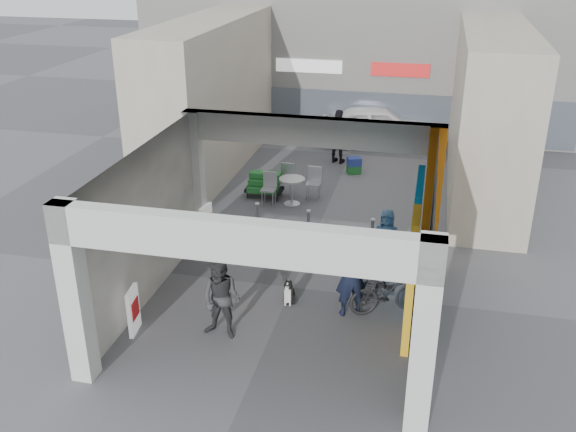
% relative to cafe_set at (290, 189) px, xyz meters
% --- Properties ---
extents(ground, '(90.00, 90.00, 0.00)m').
position_rel_cafe_set_xyz_m(ground, '(1.21, -5.18, -0.35)').
color(ground, '#58585D').
rests_on(ground, ground).
extents(arcade_canopy, '(6.40, 6.45, 6.40)m').
position_rel_cafe_set_xyz_m(arcade_canopy, '(1.75, -6.00, 1.95)').
color(arcade_canopy, silver).
rests_on(arcade_canopy, ground).
extents(far_building, '(18.00, 4.08, 8.00)m').
position_rel_cafe_set_xyz_m(far_building, '(1.21, 8.82, 3.64)').
color(far_building, silver).
rests_on(far_building, ground).
extents(plaza_bldg_left, '(2.00, 9.00, 5.00)m').
position_rel_cafe_set_xyz_m(plaza_bldg_left, '(-3.29, 2.32, 2.15)').
color(plaza_bldg_left, '#BAAE9A').
rests_on(plaza_bldg_left, ground).
extents(plaza_bldg_right, '(2.00, 9.00, 5.00)m').
position_rel_cafe_set_xyz_m(plaza_bldg_right, '(5.71, 2.32, 2.15)').
color(plaza_bldg_right, '#BAAE9A').
rests_on(plaza_bldg_right, ground).
extents(bollard_left, '(0.09, 0.09, 0.96)m').
position_rel_cafe_set_xyz_m(bollard_left, '(-0.28, -2.72, 0.13)').
color(bollard_left, gray).
rests_on(bollard_left, ground).
extents(bollard_center, '(0.09, 0.09, 0.96)m').
position_rel_cafe_set_xyz_m(bollard_center, '(1.14, -2.89, 0.13)').
color(bollard_center, gray).
rests_on(bollard_center, ground).
extents(bollard_right, '(0.09, 0.09, 0.88)m').
position_rel_cafe_set_xyz_m(bollard_right, '(2.80, -2.88, 0.09)').
color(bollard_right, gray).
rests_on(bollard_right, ground).
extents(advert_board_near, '(0.16, 0.56, 1.00)m').
position_rel_cafe_set_xyz_m(advert_board_near, '(-1.53, -7.64, 0.16)').
color(advert_board_near, white).
rests_on(advert_board_near, ground).
extents(advert_board_far, '(0.18, 0.56, 1.00)m').
position_rel_cafe_set_xyz_m(advert_board_far, '(-1.53, -3.25, 0.16)').
color(advert_board_far, white).
rests_on(advert_board_far, ground).
extents(cafe_set, '(1.64, 1.32, 0.99)m').
position_rel_cafe_set_xyz_m(cafe_set, '(0.00, 0.00, 0.00)').
color(cafe_set, '#B2B2B7').
rests_on(cafe_set, ground).
extents(produce_stand, '(1.14, 0.62, 0.75)m').
position_rel_cafe_set_xyz_m(produce_stand, '(-0.83, 0.07, -0.05)').
color(produce_stand, black).
rests_on(produce_stand, ground).
extents(crate_stack, '(0.55, 0.50, 0.56)m').
position_rel_cafe_set_xyz_m(crate_stack, '(1.60, 2.82, -0.07)').
color(crate_stack, '#1B5E27').
rests_on(crate_stack, ground).
extents(border_collie, '(0.23, 0.45, 0.62)m').
position_rel_cafe_set_xyz_m(border_collie, '(1.30, -5.85, -0.10)').
color(border_collie, black).
rests_on(border_collie, ground).
extents(man_with_dog, '(0.82, 0.71, 1.88)m').
position_rel_cafe_set_xyz_m(man_with_dog, '(2.66, -5.99, 0.59)').
color(man_with_dog, black).
rests_on(man_with_dog, ground).
extents(man_back_turned, '(0.91, 0.75, 1.73)m').
position_rel_cafe_set_xyz_m(man_back_turned, '(0.27, -7.38, 0.51)').
color(man_back_turned, '#373739').
rests_on(man_back_turned, ground).
extents(man_elderly, '(0.75, 0.51, 1.48)m').
position_rel_cafe_set_xyz_m(man_elderly, '(3.20, -3.57, 0.39)').
color(man_elderly, '#567DA7').
rests_on(man_elderly, ground).
extents(man_crates, '(1.21, 0.75, 1.93)m').
position_rel_cafe_set_xyz_m(man_crates, '(0.91, 3.77, 0.61)').
color(man_crates, black).
rests_on(man_crates, ground).
extents(bicycle_front, '(2.00, 1.12, 1.00)m').
position_rel_cafe_set_xyz_m(bicycle_front, '(3.51, -5.36, 0.15)').
color(bicycle_front, black).
rests_on(bicycle_front, ground).
extents(bicycle_rear, '(1.72, 1.17, 1.01)m').
position_rel_cafe_set_xyz_m(bicycle_rear, '(3.43, -5.75, 0.16)').
color(bicycle_rear, black).
rests_on(bicycle_rear, ground).
extents(white_van, '(4.72, 2.77, 1.51)m').
position_rel_cafe_set_xyz_m(white_van, '(2.06, 6.32, 0.40)').
color(white_van, white).
rests_on(white_van, ground).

